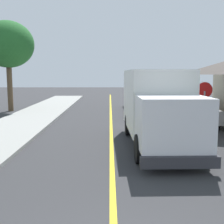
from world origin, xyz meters
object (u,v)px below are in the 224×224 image
at_px(parked_van_across, 197,111).
at_px(stop_sign, 204,98).
at_px(parked_car_mid, 136,100).
at_px(parked_car_near, 147,107).
at_px(street_tree_down_block, 8,45).
at_px(box_truck, 157,104).

bearing_deg(parked_van_across, stop_sign, -101.38).
bearing_deg(parked_car_mid, parked_car_near, -87.45).
xyz_separation_m(parked_van_across, street_tree_down_block, (-13.36, 6.14, 4.52)).
bearing_deg(street_tree_down_block, parked_van_across, -24.69).
bearing_deg(parked_car_near, box_truck, -94.15).
bearing_deg(parked_car_near, parked_van_across, -34.41).
bearing_deg(box_truck, stop_sign, 34.68).
xyz_separation_m(parked_car_near, parked_van_across, (2.75, -1.88, 0.00)).
bearing_deg(parked_car_near, stop_sign, -67.83).
height_order(box_truck, parked_car_mid, box_truck).
xyz_separation_m(stop_sign, street_tree_down_block, (-12.71, 9.40, 3.46)).
relative_size(parked_van_across, street_tree_down_block, 0.62).
relative_size(box_truck, street_tree_down_block, 1.01).
height_order(box_truck, stop_sign, box_truck).
bearing_deg(stop_sign, parked_car_near, 112.17).
height_order(parked_car_mid, stop_sign, stop_sign).
distance_m(parked_car_mid, street_tree_down_block, 11.39).
xyz_separation_m(parked_car_near, street_tree_down_block, (-10.61, 4.26, 4.52)).
xyz_separation_m(box_truck, parked_car_near, (0.50, 6.94, -0.97)).
distance_m(box_truck, street_tree_down_block, 15.50).
bearing_deg(parked_car_near, parked_car_mid, 92.55).
height_order(parked_car_mid, street_tree_down_block, street_tree_down_block).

